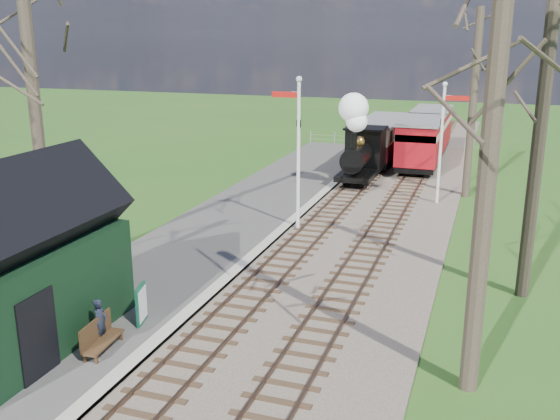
{
  "coord_description": "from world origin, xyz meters",
  "views": [
    {
      "loc": [
        6.54,
        -7.29,
        7.77
      ],
      "look_at": [
        -0.56,
        13.34,
        1.6
      ],
      "focal_mm": 40.0,
      "sensor_mm": 36.0,
      "label": 1
    }
  ],
  "objects_px": {
    "coach": "(381,138)",
    "station_shed": "(10,269)",
    "sign_board": "(141,304)",
    "semaphore_far": "(443,134)",
    "semaphore_near": "(297,143)",
    "locomotive": "(360,144)",
    "red_carriage_a": "(421,143)",
    "red_carriage_b": "(431,130)",
    "bench": "(99,336)",
    "person": "(100,322)"
  },
  "relations": [
    {
      "from": "station_shed",
      "to": "coach",
      "type": "height_order",
      "value": "station_shed"
    },
    {
      "from": "red_carriage_b",
      "to": "bench",
      "type": "distance_m",
      "value": 30.77
    },
    {
      "from": "red_carriage_a",
      "to": "sign_board",
      "type": "relative_size",
      "value": 5.38
    },
    {
      "from": "semaphore_far",
      "to": "person",
      "type": "distance_m",
      "value": 18.73
    },
    {
      "from": "semaphore_far",
      "to": "red_carriage_a",
      "type": "relative_size",
      "value": 0.98
    },
    {
      "from": "red_carriage_b",
      "to": "red_carriage_a",
      "type": "bearing_deg",
      "value": -90.0
    },
    {
      "from": "coach",
      "to": "sign_board",
      "type": "height_order",
      "value": "coach"
    },
    {
      "from": "semaphore_far",
      "to": "person",
      "type": "relative_size",
      "value": 4.59
    },
    {
      "from": "sign_board",
      "to": "person",
      "type": "relative_size",
      "value": 0.87
    },
    {
      "from": "red_carriage_a",
      "to": "sign_board",
      "type": "height_order",
      "value": "red_carriage_a"
    },
    {
      "from": "locomotive",
      "to": "sign_board",
      "type": "xyz_separation_m",
      "value": [
        -2.04,
        -18.56,
        -1.46
      ]
    },
    {
      "from": "red_carriage_a",
      "to": "red_carriage_b",
      "type": "xyz_separation_m",
      "value": [
        0.0,
        5.5,
        0.0
      ]
    },
    {
      "from": "sign_board",
      "to": "red_carriage_a",
      "type": "bearing_deg",
      "value": 78.64
    },
    {
      "from": "semaphore_far",
      "to": "red_carriage_a",
      "type": "distance_m",
      "value": 7.73
    },
    {
      "from": "semaphore_near",
      "to": "person",
      "type": "height_order",
      "value": "semaphore_near"
    },
    {
      "from": "sign_board",
      "to": "red_carriage_b",
      "type": "bearing_deg",
      "value": 80.78
    },
    {
      "from": "semaphore_near",
      "to": "red_carriage_a",
      "type": "height_order",
      "value": "semaphore_near"
    },
    {
      "from": "sign_board",
      "to": "person",
      "type": "height_order",
      "value": "person"
    },
    {
      "from": "sign_board",
      "to": "semaphore_far",
      "type": "bearing_deg",
      "value": 67.91
    },
    {
      "from": "station_shed",
      "to": "coach",
      "type": "distance_m",
      "value": 27.14
    },
    {
      "from": "semaphore_near",
      "to": "sign_board",
      "type": "distance_m",
      "value": 10.34
    },
    {
      "from": "bench",
      "to": "person",
      "type": "distance_m",
      "value": 0.36
    },
    {
      "from": "semaphore_far",
      "to": "locomotive",
      "type": "relative_size",
      "value": 1.19
    },
    {
      "from": "semaphore_far",
      "to": "station_shed",
      "type": "bearing_deg",
      "value": -115.72
    },
    {
      "from": "coach",
      "to": "station_shed",
      "type": "bearing_deg",
      "value": -99.11
    },
    {
      "from": "red_carriage_a",
      "to": "bench",
      "type": "relative_size",
      "value": 3.96
    },
    {
      "from": "red_carriage_b",
      "to": "sign_board",
      "type": "bearing_deg",
      "value": -99.22
    },
    {
      "from": "locomotive",
      "to": "red_carriage_a",
      "type": "distance_m",
      "value": 5.33
    },
    {
      "from": "station_shed",
      "to": "sign_board",
      "type": "relative_size",
      "value": 5.83
    },
    {
      "from": "semaphore_near",
      "to": "red_carriage_b",
      "type": "distance_m",
      "value": 19.23
    },
    {
      "from": "sign_board",
      "to": "locomotive",
      "type": "bearing_deg",
      "value": 83.72
    },
    {
      "from": "semaphore_near",
      "to": "person",
      "type": "bearing_deg",
      "value": -97.95
    },
    {
      "from": "coach",
      "to": "red_carriage_b",
      "type": "distance_m",
      "value": 4.81
    },
    {
      "from": "coach",
      "to": "red_carriage_b",
      "type": "height_order",
      "value": "red_carriage_b"
    },
    {
      "from": "red_carriage_b",
      "to": "sign_board",
      "type": "relative_size",
      "value": 5.38
    },
    {
      "from": "station_shed",
      "to": "bench",
      "type": "relative_size",
      "value": 4.29
    },
    {
      "from": "red_carriage_a",
      "to": "person",
      "type": "xyz_separation_m",
      "value": [
        -4.95,
        -24.62,
        -0.85
      ]
    },
    {
      "from": "semaphore_far",
      "to": "bench",
      "type": "relative_size",
      "value": 3.9
    },
    {
      "from": "person",
      "to": "sign_board",
      "type": "bearing_deg",
      "value": -18.17
    },
    {
      "from": "semaphore_near",
      "to": "bench",
      "type": "height_order",
      "value": "semaphore_near"
    },
    {
      "from": "red_carriage_a",
      "to": "bench",
      "type": "distance_m",
      "value": 25.36
    },
    {
      "from": "bench",
      "to": "red_carriage_a",
      "type": "bearing_deg",
      "value": 79.0
    },
    {
      "from": "locomotive",
      "to": "red_carriage_a",
      "type": "bearing_deg",
      "value": 60.48
    },
    {
      "from": "red_carriage_b",
      "to": "person",
      "type": "distance_m",
      "value": 30.54
    },
    {
      "from": "semaphore_near",
      "to": "locomotive",
      "type": "bearing_deg",
      "value": 85.04
    },
    {
      "from": "semaphore_near",
      "to": "locomotive",
      "type": "xyz_separation_m",
      "value": [
        0.76,
        8.72,
        -1.42
      ]
    },
    {
      "from": "locomotive",
      "to": "coach",
      "type": "xyz_separation_m",
      "value": [
        0.01,
        6.07,
        -0.59
      ]
    },
    {
      "from": "semaphore_far",
      "to": "sign_board",
      "type": "height_order",
      "value": "semaphore_far"
    },
    {
      "from": "sign_board",
      "to": "person",
      "type": "xyz_separation_m",
      "value": [
        -0.29,
        -1.45,
        0.08
      ]
    },
    {
      "from": "station_shed",
      "to": "red_carriage_a",
      "type": "height_order",
      "value": "station_shed"
    }
  ]
}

